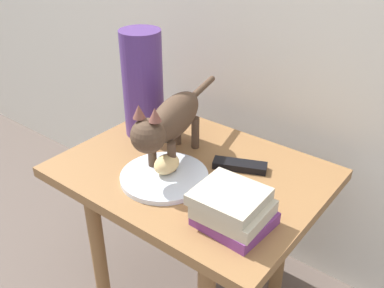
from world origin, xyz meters
name	(u,v)px	position (x,y,z in m)	size (l,w,h in m)	color
side_table	(192,191)	(0.00, 0.00, 0.44)	(0.72, 0.54, 0.51)	olive
plate	(164,177)	(-0.03, -0.09, 0.52)	(0.24, 0.24, 0.01)	silver
bread_roll	(167,164)	(-0.03, -0.07, 0.55)	(0.08, 0.06, 0.05)	#E0BC7A
cat	(170,121)	(-0.07, -0.01, 0.65)	(0.16, 0.47, 0.23)	#4C3828
book_stack	(233,209)	(0.22, -0.13, 0.56)	(0.18, 0.16, 0.09)	#72337A
green_vase	(143,84)	(-0.25, 0.08, 0.68)	(0.12, 0.12, 0.33)	#4C2D72
tv_remote	(240,165)	(0.10, 0.08, 0.52)	(0.15, 0.04, 0.02)	black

